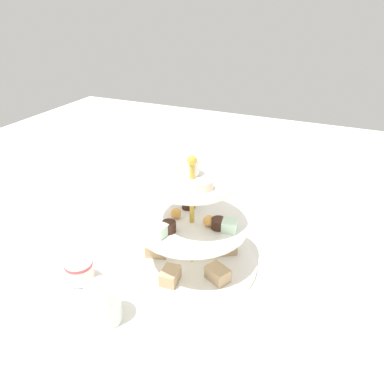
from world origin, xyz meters
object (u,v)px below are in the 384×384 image
(butter_knife_left, at_px, (312,256))
(butter_knife_right, at_px, (100,228))
(tiered_serving_stand, at_px, (192,233))
(water_glass_short_left, at_px, (104,303))
(water_glass_tall_right, at_px, (199,194))
(teacup_with_saucer, at_px, (80,273))

(butter_knife_left, distance_m, butter_knife_right, 0.54)
(butter_knife_left, height_order, butter_knife_right, same)
(butter_knife_left, relative_size, butter_knife_right, 1.00)
(tiered_serving_stand, height_order, butter_knife_left, tiered_serving_stand)
(water_glass_short_left, bearing_deg, tiered_serving_stand, -20.54)
(water_glass_tall_right, distance_m, butter_knife_right, 0.28)
(butter_knife_left, xyz_separation_m, butter_knife_right, (-0.10, 0.53, 0.00))
(teacup_with_saucer, xyz_separation_m, butter_knife_right, (0.19, 0.09, -0.02))
(water_glass_tall_right, distance_m, butter_knife_left, 0.34)
(water_glass_tall_right, distance_m, water_glass_short_left, 0.44)
(water_glass_tall_right, bearing_deg, water_glass_short_left, 179.48)
(butter_knife_right, bearing_deg, tiered_serving_stand, 96.14)
(water_glass_tall_right, bearing_deg, teacup_with_saucer, 162.96)
(water_glass_tall_right, height_order, butter_knife_right, water_glass_tall_right)
(water_glass_short_left, xyz_separation_m, teacup_with_saucer, (0.07, 0.11, -0.01))
(teacup_with_saucer, relative_size, butter_knife_right, 0.53)
(teacup_with_saucer, height_order, butter_knife_right, teacup_with_saucer)
(water_glass_tall_right, bearing_deg, butter_knife_left, -104.00)
(tiered_serving_stand, distance_m, teacup_with_saucer, 0.25)
(water_glass_short_left, relative_size, butter_knife_left, 0.46)
(water_glass_tall_right, relative_size, butter_knife_left, 0.66)
(water_glass_tall_right, height_order, water_glass_short_left, water_glass_tall_right)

